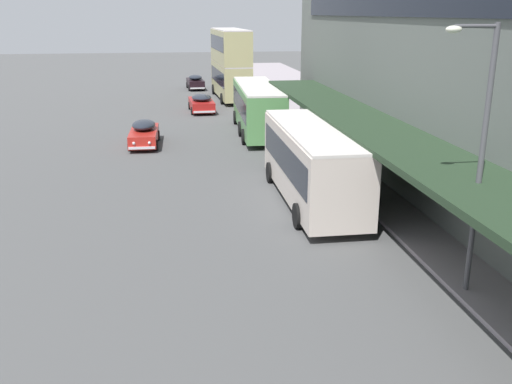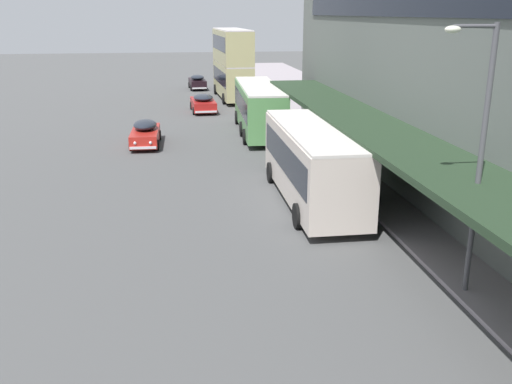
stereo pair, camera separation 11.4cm
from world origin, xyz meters
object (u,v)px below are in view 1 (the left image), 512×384
object	(u,v)px
transit_bus_kerbside_front	(230,62)
street_lamp	(478,145)
transit_bus_kerbside_rear	(312,160)
sedan_trailing_near	(195,82)
sedan_oncoming_front	(144,133)
sedan_lead_near	(201,103)
transit_bus_kerbside_far	(258,106)

from	to	relation	value
transit_bus_kerbside_front	street_lamp	distance (m)	41.15
transit_bus_kerbside_rear	transit_bus_kerbside_front	bearing A→B (deg)	90.28
sedan_trailing_near	street_lamp	bearing A→B (deg)	-83.52
sedan_oncoming_front	street_lamp	distance (m)	24.23
transit_bus_kerbside_front	transit_bus_kerbside_rear	world-z (taller)	transit_bus_kerbside_front
sedan_lead_near	sedan_trailing_near	world-z (taller)	sedan_trailing_near
transit_bus_kerbside_far	sedan_oncoming_front	distance (m)	8.13
sedan_oncoming_front	sedan_lead_near	bearing A→B (deg)	70.48
transit_bus_kerbside_rear	transit_bus_kerbside_far	world-z (taller)	transit_bus_kerbside_rear
sedan_oncoming_front	transit_bus_kerbside_far	bearing A→B (deg)	18.60
sedan_lead_near	street_lamp	size ratio (longest dim) A/B	0.62
transit_bus_kerbside_front	sedan_trailing_near	xyz separation A→B (m)	(-3.04, 7.81, -2.74)
sedan_trailing_near	street_lamp	size ratio (longest dim) A/B	0.58
transit_bus_kerbside_front	sedan_oncoming_front	xyz separation A→B (m)	(-7.55, -19.34, -2.75)
sedan_oncoming_front	street_lamp	xyz separation A→B (m)	(10.06, -21.72, 3.78)
transit_bus_kerbside_rear	sedan_lead_near	xyz separation A→B (m)	(-3.40, 24.78, -1.16)
transit_bus_kerbside_far	street_lamp	bearing A→B (deg)	-84.30
transit_bus_kerbside_rear	transit_bus_kerbside_far	bearing A→B (deg)	90.28
street_lamp	sedan_lead_near	bearing A→B (deg)	99.63
transit_bus_kerbside_far	sedan_oncoming_front	xyz separation A→B (m)	(-7.63, -2.57, -1.13)
transit_bus_kerbside_far	sedan_lead_near	world-z (taller)	transit_bus_kerbside_far
sedan_oncoming_front	street_lamp	world-z (taller)	street_lamp
transit_bus_kerbside_far	sedan_lead_near	distance (m)	10.21
transit_bus_kerbside_far	sedan_lead_near	size ratio (longest dim) A/B	2.29
sedan_lead_near	street_lamp	world-z (taller)	street_lamp
transit_bus_kerbside_far	sedan_trailing_near	world-z (taller)	transit_bus_kerbside_far
transit_bus_kerbside_rear	sedan_trailing_near	world-z (taller)	transit_bus_kerbside_rear
transit_bus_kerbside_front	transit_bus_kerbside_far	distance (m)	16.85
transit_bus_kerbside_front	transit_bus_kerbside_far	bearing A→B (deg)	-89.72
sedan_trailing_near	transit_bus_kerbside_front	bearing A→B (deg)	-68.72
transit_bus_kerbside_front	transit_bus_kerbside_rear	xyz separation A→B (m)	(0.15, -31.97, -1.61)
sedan_lead_near	sedan_oncoming_front	bearing A→B (deg)	-109.52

